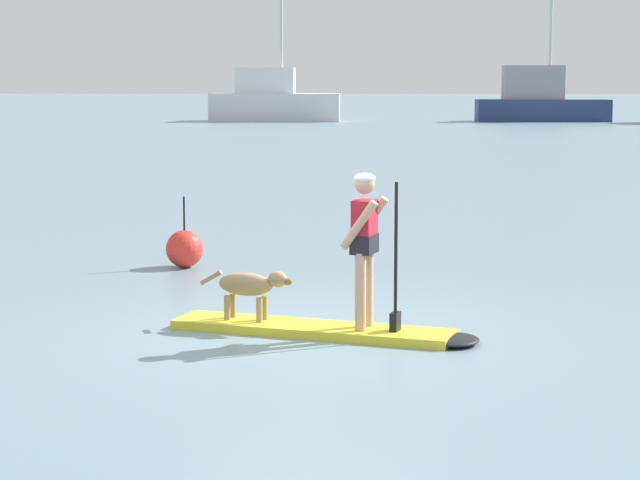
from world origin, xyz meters
name	(u,v)px	position (x,y,z in m)	size (l,w,h in m)	color
ground_plane	(313,334)	(0.00, 0.00, 0.00)	(400.00, 400.00, 0.00)	slate
paddleboard	(332,331)	(0.22, -0.06, 0.05)	(3.47, 1.51, 0.10)	yellow
person_paddler	(366,239)	(0.58, -0.16, 1.07)	(0.66, 0.56, 1.68)	tan
dog	(250,286)	(-0.72, 0.19, 0.49)	(1.09, 0.40, 0.57)	#997A51
moored_boat_starboard	(273,101)	(-8.23, 64.85, 1.33)	(8.52, 3.86, 9.80)	silver
moored_boat_far_port	(539,100)	(8.98, 65.74, 1.34)	(8.59, 3.09, 9.04)	navy
marker_buoy	(185,249)	(-2.28, 4.44, 0.28)	(0.55, 0.55, 1.05)	red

